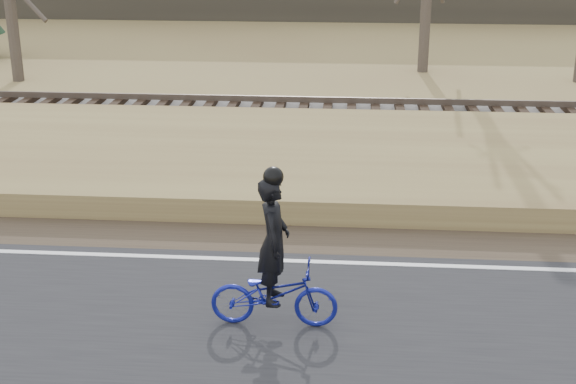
{
  "coord_description": "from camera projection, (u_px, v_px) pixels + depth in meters",
  "views": [
    {
      "loc": [
        5.36,
        -11.19,
        5.29
      ],
      "look_at": [
        4.44,
        0.5,
        1.1
      ],
      "focal_mm": 50.0,
      "sensor_mm": 36.0,
      "label": 1
    }
  ],
  "objects": [
    {
      "name": "railroad",
      "position": [
        135.0,
        108.0,
        20.02
      ],
      "size": [
        120.0,
        2.4,
        0.29
      ],
      "color": "black",
      "rests_on": "ballast"
    },
    {
      "name": "edge_line",
      "position": [
        11.0,
        252.0,
        12.85
      ],
      "size": [
        120.0,
        0.12,
        0.01
      ],
      "primitive_type": "cube",
      "color": "silver",
      "rests_on": "road"
    },
    {
      "name": "ground",
      "position": [
        7.0,
        260.0,
        12.69
      ],
      "size": [
        120.0,
        120.0,
        0.0
      ],
      "primitive_type": "plane",
      "color": "olive",
      "rests_on": "ground"
    },
    {
      "name": "cyclist",
      "position": [
        274.0,
        276.0,
        10.4
      ],
      "size": [
        1.67,
        0.62,
        2.19
      ],
      "rotation": [
        0.0,
        0.0,
        1.57
      ],
      "color": "navy",
      "rests_on": "road"
    },
    {
      "name": "ballast",
      "position": [
        136.0,
        120.0,
        20.12
      ],
      "size": [
        120.0,
        3.0,
        0.45
      ],
      "primitive_type": "cube",
      "color": "slate",
      "rests_on": "ground"
    },
    {
      "name": "embankment",
      "position": [
        88.0,
        166.0,
        16.56
      ],
      "size": [
        120.0,
        5.0,
        0.44
      ],
      "primitive_type": "cube",
      "color": "olive",
      "rests_on": "ground"
    },
    {
      "name": "shoulder",
      "position": [
        35.0,
        230.0,
        13.81
      ],
      "size": [
        120.0,
        1.6,
        0.04
      ],
      "primitive_type": "cube",
      "color": "#473A2B",
      "rests_on": "ground"
    }
  ]
}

